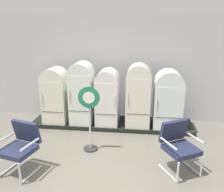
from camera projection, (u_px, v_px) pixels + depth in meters
name	position (u px, v px, depth m)	size (l,w,h in m)	color
back_wall	(114.00, 67.00, 6.81)	(11.76, 0.12, 2.98)	#BCBDC1
display_plinth	(112.00, 123.00, 6.63)	(4.34, 0.95, 0.10)	black
refrigerator_0	(55.00, 94.00, 6.44)	(0.63, 0.64, 1.48)	silver
refrigerator_1	(82.00, 91.00, 6.35)	(0.59, 0.69, 1.64)	white
refrigerator_2	(108.00, 95.00, 6.32)	(0.59, 0.72, 1.47)	white
refrigerator_3	(138.00, 94.00, 6.16)	(0.62, 0.63, 1.63)	silver
refrigerator_4	(168.00, 97.00, 6.13)	(0.71, 0.70, 1.48)	white
armchair_left	(21.00, 145.00, 4.47)	(0.73, 0.77, 0.95)	silver
armchair_right	(179.00, 144.00, 4.51)	(0.81, 0.84, 0.95)	silver
sign_stand	(90.00, 120.00, 5.16)	(0.46, 0.32, 1.45)	#2D2D30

